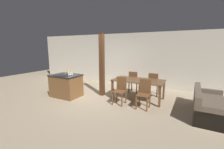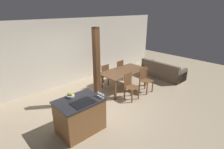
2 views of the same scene
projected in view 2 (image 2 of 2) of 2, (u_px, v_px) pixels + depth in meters
ground_plane at (103, 107)px, 5.77m from camera, size 16.00×16.00×0.00m
wall_back at (61, 54)px, 7.02m from camera, size 11.20×0.08×2.70m
kitchen_island at (80, 115)px, 4.55m from camera, size 1.16×0.85×0.91m
fruit_bowl at (70, 95)px, 4.52m from camera, size 0.21×0.21×0.12m
wine_glass_near at (103, 94)px, 4.43m from camera, size 0.08×0.08×0.14m
wine_glass_middle at (100, 93)px, 4.50m from camera, size 0.08×0.08×0.14m
wine_glass_far at (98, 92)px, 4.56m from camera, size 0.08×0.08×0.14m
dining_table at (124, 73)px, 6.89m from camera, size 1.90×1.00×0.77m
dining_chair_near_left at (130, 86)px, 6.18m from camera, size 0.40×0.40×0.95m
dining_chair_near_right at (145, 79)px, 6.72m from camera, size 0.40×0.40×0.95m
dining_chair_far_left at (104, 75)px, 7.17m from camera, size 0.40×0.40×0.95m
dining_chair_far_right at (118, 70)px, 7.72m from camera, size 0.40×0.40×0.95m
couch at (163, 72)px, 8.21m from camera, size 0.88×1.97×0.77m
timber_post at (97, 68)px, 5.58m from camera, size 0.17×0.17×2.55m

